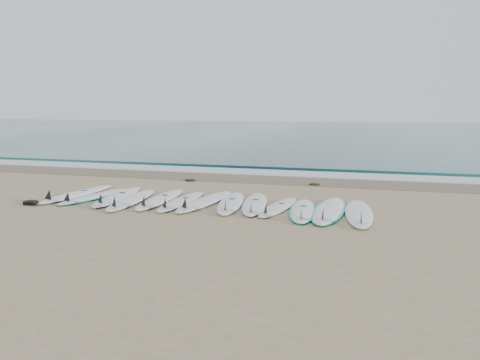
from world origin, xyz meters
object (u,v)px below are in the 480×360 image
(surfboard_0, at_px, (75,194))
(leash_coil, at_px, (31,203))
(surfboard_6, at_px, (204,201))
(surfboard_12, at_px, (359,213))

(surfboard_0, distance_m, leash_coil, 1.26)
(leash_coil, bearing_deg, surfboard_6, 17.34)
(surfboard_0, height_order, surfboard_12, surfboard_0)
(surfboard_0, distance_m, surfboard_6, 3.55)
(surfboard_0, xyz_separation_m, surfboard_6, (3.55, 0.03, 0.00))
(surfboard_6, bearing_deg, surfboard_12, 1.42)
(surfboard_12, xyz_separation_m, leash_coil, (-7.56, -0.96, -0.01))
(surfboard_0, height_order, surfboard_6, surfboard_6)
(surfboard_6, distance_m, leash_coil, 4.12)
(surfboard_6, relative_size, surfboard_12, 1.02)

